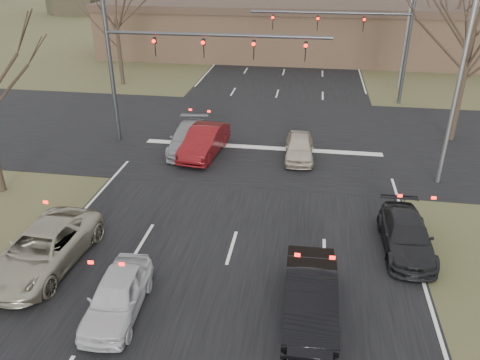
% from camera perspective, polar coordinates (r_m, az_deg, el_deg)
% --- Properties ---
extents(ground, '(360.00, 360.00, 0.00)m').
position_cam_1_polar(ground, '(15.75, -2.93, -14.46)').
color(ground, '#424625').
rests_on(ground, ground).
extents(road_main, '(14.00, 300.00, 0.02)m').
position_cam_1_polar(road_main, '(72.37, 7.05, 18.28)').
color(road_main, black).
rests_on(road_main, ground).
extents(road_cross, '(200.00, 14.00, 0.02)m').
position_cam_1_polar(road_cross, '(28.64, 3.07, 5.48)').
color(road_cross, black).
rests_on(road_cross, ground).
extents(building, '(42.40, 10.40, 5.30)m').
position_cam_1_polar(building, '(50.18, 8.46, 17.60)').
color(building, '#8D694C').
rests_on(building, ground).
extents(mast_arm_near, '(12.12, 0.24, 8.00)m').
position_cam_1_polar(mast_arm_near, '(26.33, -8.93, 14.80)').
color(mast_arm_near, '#383A3D').
rests_on(mast_arm_near, ground).
extents(mast_arm_far, '(11.12, 0.24, 8.00)m').
position_cam_1_polar(mast_arm_far, '(35.18, 15.28, 17.07)').
color(mast_arm_far, '#383A3D').
rests_on(mast_arm_far, ground).
extents(streetlight_right_near, '(2.34, 0.25, 10.00)m').
position_cam_1_polar(streetlight_right_near, '(22.97, 24.97, 12.28)').
color(streetlight_right_near, gray).
rests_on(streetlight_right_near, ground).
extents(streetlight_right_far, '(2.34, 0.25, 10.00)m').
position_cam_1_polar(streetlight_right_far, '(39.46, 19.62, 18.31)').
color(streetlight_right_far, gray).
rests_on(streetlight_right_far, ground).
extents(car_silver_suv, '(2.70, 5.33, 1.44)m').
position_cam_1_polar(car_silver_suv, '(18.16, -22.88, -7.75)').
color(car_silver_suv, gray).
rests_on(car_silver_suv, ground).
extents(car_white_sedan, '(1.75, 3.86, 1.29)m').
position_cam_1_polar(car_white_sedan, '(15.41, -14.74, -13.45)').
color(car_white_sedan, '#BDBDBF').
rests_on(car_white_sedan, ground).
extents(car_black_hatch, '(1.66, 4.53, 1.48)m').
position_cam_1_polar(car_black_hatch, '(14.91, 8.56, -13.83)').
color(car_black_hatch, black).
rests_on(car_black_hatch, ground).
extents(car_charcoal_sedan, '(1.82, 4.32, 1.24)m').
position_cam_1_polar(car_charcoal_sedan, '(18.74, 19.61, -6.36)').
color(car_charcoal_sedan, black).
rests_on(car_charcoal_sedan, ground).
extents(car_grey_ahead, '(2.36, 4.93, 1.39)m').
position_cam_1_polar(car_grey_ahead, '(26.44, -6.25, 5.09)').
color(car_grey_ahead, gray).
rests_on(car_grey_ahead, ground).
extents(car_red_ahead, '(2.13, 4.80, 1.53)m').
position_cam_1_polar(car_red_ahead, '(25.74, -4.37, 4.73)').
color(car_red_ahead, '#590C0F').
rests_on(car_red_ahead, ground).
extents(car_silver_ahead, '(1.63, 3.79, 1.27)m').
position_cam_1_polar(car_silver_ahead, '(25.41, 7.24, 3.98)').
color(car_silver_ahead, '#C2B49D').
rests_on(car_silver_ahead, ground).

